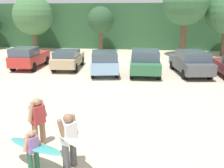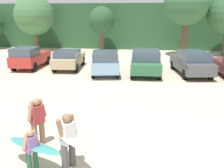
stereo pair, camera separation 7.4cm
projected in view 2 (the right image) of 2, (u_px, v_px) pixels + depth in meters
The scene contains 14 objects.
hillside_ridge at pixel (142, 24), 34.19m from camera, with size 108.00×12.00×5.12m, color #2D5633.
tree_ridge_back at pixel (34, 15), 27.38m from camera, with size 4.23×4.23×5.94m.
tree_center at pixel (102, 20), 26.93m from camera, with size 2.79×2.79×4.75m.
tree_far_right at pixel (187, 3), 23.42m from camera, with size 4.16×4.16×7.07m.
parked_car_red at pixel (30, 57), 19.50m from camera, with size 1.90×4.14×1.66m.
parked_car_tan at pixel (69, 59), 19.30m from camera, with size 2.09×4.28×1.43m.
parked_car_sky_blue at pixel (105, 61), 17.72m from camera, with size 2.56×4.72×1.63m.
parked_car_forest_green at pixel (146, 62), 17.48m from camera, with size 2.13×4.09×1.68m.
parked_car_dark_gray at pixel (191, 62), 17.51m from camera, with size 2.60×4.81×1.62m.
person_adult at pixel (68, 138), 6.91m from camera, with size 0.47×0.66×1.60m.
person_child at pixel (31, 148), 6.83m from camera, with size 0.37×0.53×1.20m.
person_companion at pixel (37, 119), 8.11m from camera, with size 0.48×0.69×1.62m.
surfboard_cream at pixel (70, 139), 6.84m from camera, with size 1.82×1.69×0.25m.
surfboard_teal at pixel (34, 146), 6.97m from camera, with size 1.90×1.17×0.13m.
Camera 2 is at (1.16, -3.07, 4.19)m, focal length 40.95 mm.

